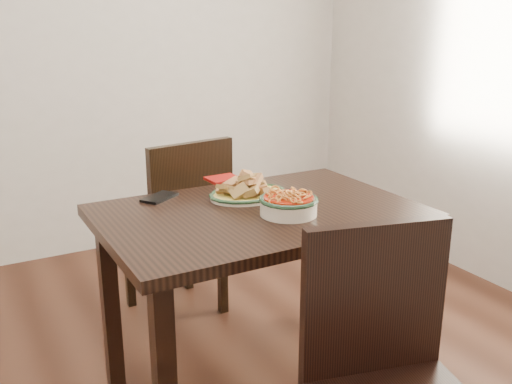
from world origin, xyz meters
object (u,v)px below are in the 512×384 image
chair_near (389,374)px  noodle_bowl (289,203)px  fish_plate (248,186)px  chair_far (181,220)px  smartphone (159,197)px  dining_table (259,237)px

chair_near → noodle_bowl: chair_near is taller
fish_plate → chair_far: bearing=96.8°
chair_far → smartphone: (-0.24, -0.40, 0.26)m
chair_far → fish_plate: size_ratio=2.94×
chair_far → fish_plate: 0.63m
dining_table → chair_far: (-0.03, 0.70, -0.14)m
dining_table → fish_plate: fish_plate is taller
fish_plate → smartphone: size_ratio=2.08×
noodle_bowl → smartphone: 0.52m
dining_table → smartphone: size_ratio=7.74×
chair_near → fish_plate: size_ratio=2.94×
dining_table → chair_near: (-0.01, -0.72, -0.14)m
chair_far → chair_near: (0.02, -1.42, 0.00)m
fish_plate → dining_table: bearing=-103.6°
fish_plate → noodle_bowl: size_ratio=1.44×
chair_near → smartphone: 1.09m
fish_plate → noodle_bowl: bearing=-83.8°
dining_table → fish_plate: 0.22m
dining_table → noodle_bowl: bearing=-58.0°
smartphone → dining_table: bearing=-81.4°
fish_plate → noodle_bowl: (0.03, -0.25, -0.00)m
smartphone → chair_far: bearing=25.5°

